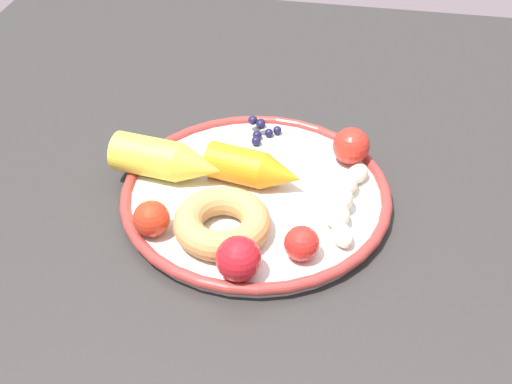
# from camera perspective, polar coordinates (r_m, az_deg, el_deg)

# --- Properties ---
(dining_table) EXTENTS (1.07, 0.91, 0.75)m
(dining_table) POSITION_cam_1_polar(r_m,az_deg,el_deg) (0.76, -3.35, -6.11)
(dining_table) COLOR #2D2A28
(dining_table) RESTS_ON ground_plane
(plate) EXTENTS (0.29, 0.29, 0.02)m
(plate) POSITION_cam_1_polar(r_m,az_deg,el_deg) (0.69, -0.00, -0.18)
(plate) COLOR silver
(plate) RESTS_ON dining_table
(banana) EXTENTS (0.13, 0.05, 0.03)m
(banana) POSITION_cam_1_polar(r_m,az_deg,el_deg) (0.67, 7.61, -0.65)
(banana) COLOR #F0EAC1
(banana) RESTS_ON plate
(carrot_orange) EXTENTS (0.06, 0.11, 0.04)m
(carrot_orange) POSITION_cam_1_polar(r_m,az_deg,el_deg) (0.69, -0.14, 2.03)
(carrot_orange) COLOR orange
(carrot_orange) RESTS_ON plate
(carrot_yellow) EXTENTS (0.06, 0.13, 0.04)m
(carrot_yellow) POSITION_cam_1_polar(r_m,az_deg,el_deg) (0.70, -7.66, 2.75)
(carrot_yellow) COLOR yellow
(carrot_yellow) RESTS_ON plate
(donut) EXTENTS (0.14, 0.14, 0.03)m
(donut) POSITION_cam_1_polar(r_m,az_deg,el_deg) (0.63, -2.99, -2.70)
(donut) COLOR #BE854C
(donut) RESTS_ON plate
(blueberry_pile) EXTENTS (0.05, 0.04, 0.02)m
(blueberry_pile) POSITION_cam_1_polar(r_m,az_deg,el_deg) (0.77, 0.45, 5.52)
(blueberry_pile) COLOR #191638
(blueberry_pile) RESTS_ON plate
(tomato_near) EXTENTS (0.04, 0.04, 0.04)m
(tomato_near) POSITION_cam_1_polar(r_m,az_deg,el_deg) (0.73, 8.33, 4.02)
(tomato_near) COLOR red
(tomato_near) RESTS_ON plate
(tomato_mid) EXTENTS (0.03, 0.03, 0.03)m
(tomato_mid) POSITION_cam_1_polar(r_m,az_deg,el_deg) (0.61, 4.03, -4.52)
(tomato_mid) COLOR red
(tomato_mid) RESTS_ON plate
(tomato_far) EXTENTS (0.04, 0.04, 0.04)m
(tomato_far) POSITION_cam_1_polar(r_m,az_deg,el_deg) (0.59, -1.54, -5.87)
(tomato_far) COLOR red
(tomato_far) RESTS_ON plate
(tomato_extra) EXTENTS (0.04, 0.04, 0.04)m
(tomato_extra) POSITION_cam_1_polar(r_m,az_deg,el_deg) (0.64, -9.14, -2.32)
(tomato_extra) COLOR red
(tomato_extra) RESTS_ON plate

